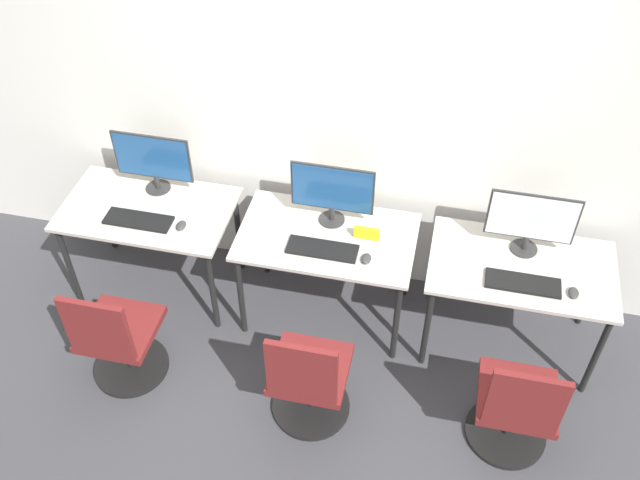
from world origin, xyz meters
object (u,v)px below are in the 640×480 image
keyboard_right (523,283)px  mouse_right (574,293)px  keyboard_center (322,249)px  monitor_center (332,192)px  office_chair_right (515,410)px  office_chair_left (118,341)px  mouse_left (181,225)px  monitor_right (531,220)px  office_chair_center (308,382)px  mouse_center (366,259)px  keyboard_left (138,220)px  monitor_left (153,160)px

keyboard_right → mouse_right: (0.29, -0.02, 0.01)m
keyboard_center → monitor_center: bearing=90.0°
monitor_center → office_chair_right: size_ratio=0.61×
office_chair_left → monitor_center: bearing=39.8°
mouse_left → monitor_right: bearing=7.3°
monitor_right → office_chair_right: (0.05, -0.91, -0.62)m
monitor_center → monitor_right: same height
keyboard_center → office_chair_center: (0.07, -0.70, -0.40)m
office_chair_left → mouse_center: 1.60m
keyboard_left → office_chair_left: bearing=-83.7°
monitor_right → monitor_center: bearing=179.9°
keyboard_left → keyboard_right: same height
monitor_left → monitor_right: 2.41m
office_chair_center → office_chair_right: (1.18, 0.07, 0.00)m
office_chair_center → mouse_center: bearing=73.0°
mouse_left → mouse_right: bearing=-1.1°
office_chair_left → office_chair_center: same height
monitor_right → keyboard_right: (0.00, -0.30, -0.23)m
mouse_center → office_chair_center: office_chair_center is taller
mouse_left → keyboard_center: (0.92, -0.01, -0.01)m
keyboard_left → office_chair_center: bearing=-28.7°
monitor_center → mouse_right: bearing=-12.2°
monitor_right → office_chair_right: monitor_right is taller
mouse_center → mouse_right: bearing=-0.5°
keyboard_center → monitor_right: monitor_right is taller
keyboard_right → mouse_right: bearing=-3.8°
monitor_center → mouse_center: size_ratio=5.83×
mouse_center → mouse_right: size_ratio=1.00×
monitor_left → mouse_center: bearing=-13.9°
office_chair_right → mouse_right: bearing=67.9°
monitor_center → keyboard_center: monitor_center is taller
monitor_left → office_chair_center: bearing=-39.1°
mouse_center → keyboard_left: bearing=178.9°
mouse_right → office_chair_right: office_chair_right is taller
monitor_center → monitor_right: 1.20m
mouse_left → mouse_center: same height
monitor_center → mouse_right: size_ratio=5.83×
office_chair_center → office_chair_right: bearing=3.5°
mouse_center → keyboard_center: bearing=174.2°
mouse_center → office_chair_center: size_ratio=0.10×
mouse_left → office_chair_center: 1.28m
monitor_left → mouse_left: monitor_left is taller
keyboard_center → office_chair_right: office_chair_right is taller
keyboard_center → office_chair_center: office_chair_center is taller
mouse_left → keyboard_right: (2.12, -0.03, -0.01)m
keyboard_center → mouse_right: size_ratio=4.85×
keyboard_center → keyboard_right: bearing=-1.0°
keyboard_center → mouse_center: 0.28m
office_chair_left → monitor_center: monitor_center is taller
office_chair_left → office_chair_center: bearing=-1.7°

